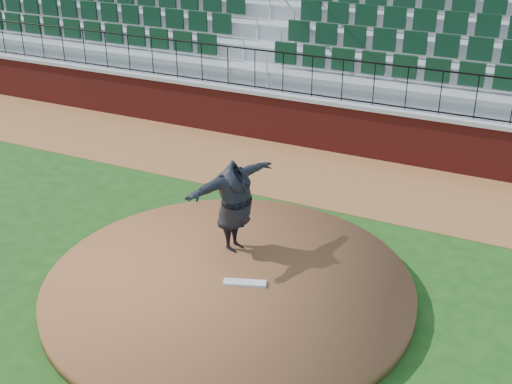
% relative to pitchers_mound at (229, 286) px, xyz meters
% --- Properties ---
extents(ground, '(90.00, 90.00, 0.00)m').
position_rel_pitchers_mound_xyz_m(ground, '(-0.09, -0.30, -0.12)').
color(ground, '#1C4714').
rests_on(ground, ground).
extents(warning_track, '(34.00, 3.20, 0.01)m').
position_rel_pitchers_mound_xyz_m(warning_track, '(-0.09, 5.10, -0.12)').
color(warning_track, '#94562D').
rests_on(warning_track, ground).
extents(field_wall, '(34.00, 0.35, 1.20)m').
position_rel_pitchers_mound_xyz_m(field_wall, '(-0.09, 6.70, 0.47)').
color(field_wall, maroon).
rests_on(field_wall, ground).
extents(wall_cap, '(34.00, 0.45, 0.10)m').
position_rel_pitchers_mound_xyz_m(wall_cap, '(-0.09, 6.70, 1.12)').
color(wall_cap, '#B7B7B7').
rests_on(wall_cap, field_wall).
extents(wall_railing, '(34.00, 0.05, 1.00)m').
position_rel_pitchers_mound_xyz_m(wall_railing, '(-0.09, 6.70, 1.67)').
color(wall_railing, black).
rests_on(wall_railing, wall_cap).
extents(seating_stands, '(34.00, 5.10, 4.60)m').
position_rel_pitchers_mound_xyz_m(seating_stands, '(-0.09, 9.42, 2.18)').
color(seating_stands, gray).
rests_on(seating_stands, ground).
extents(concourse_wall, '(34.00, 0.50, 5.50)m').
position_rel_pitchers_mound_xyz_m(concourse_wall, '(-0.09, 12.22, 2.62)').
color(concourse_wall, maroon).
rests_on(concourse_wall, ground).
extents(pitchers_mound, '(5.99, 5.99, 0.25)m').
position_rel_pitchers_mound_xyz_m(pitchers_mound, '(0.00, 0.00, 0.00)').
color(pitchers_mound, brown).
rests_on(pitchers_mound, ground).
extents(pitching_rubber, '(0.70, 0.40, 0.05)m').
position_rel_pitchers_mound_xyz_m(pitching_rubber, '(0.29, 0.01, 0.15)').
color(pitching_rubber, silver).
rests_on(pitching_rubber, pitchers_mound).
extents(pitcher, '(1.09, 2.13, 1.67)m').
position_rel_pitchers_mound_xyz_m(pitcher, '(-0.37, 0.94, 0.96)').
color(pitcher, black).
rests_on(pitcher, pitchers_mound).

